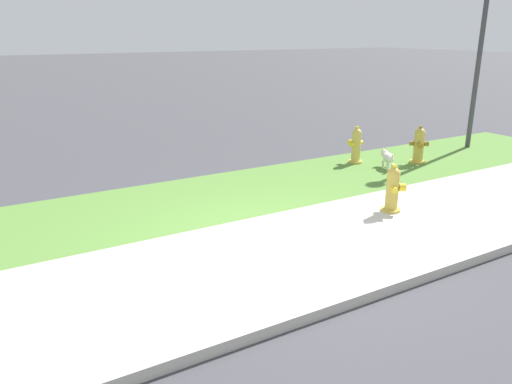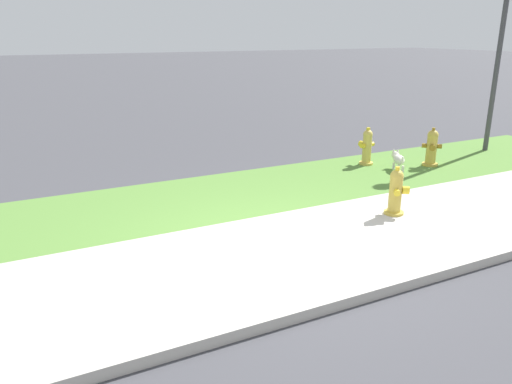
{
  "view_description": "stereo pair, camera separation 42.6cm",
  "coord_description": "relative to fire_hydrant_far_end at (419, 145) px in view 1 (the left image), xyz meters",
  "views": [
    {
      "loc": [
        -3.25,
        -4.68,
        2.63
      ],
      "look_at": [
        0.26,
        1.26,
        0.4
      ],
      "focal_mm": 35.0,
      "sensor_mm": 36.0,
      "label": 1
    },
    {
      "loc": [
        -2.88,
        -4.88,
        2.63
      ],
      "look_at": [
        0.26,
        1.26,
        0.4
      ],
      "focal_mm": 35.0,
      "sensor_mm": 36.0,
      "label": 2
    }
  ],
  "objects": [
    {
      "name": "grass_verge",
      "position": [
        -4.81,
        0.17,
        -0.37
      ],
      "size": [
        18.0,
        2.43,
        0.01
      ],
      "primitive_type": "cube",
      "color": "#568438",
      "rests_on": "ground"
    },
    {
      "name": "sidewalk_pavement",
      "position": [
        -4.81,
        -2.3,
        -0.37
      ],
      "size": [
        18.0,
        2.52,
        0.01
      ],
      "primitive_type": "cube",
      "color": "#BCB7AD",
      "rests_on": "ground"
    },
    {
      "name": "street_curb",
      "position": [
        -4.81,
        -3.64,
        -0.32
      ],
      "size": [
        18.0,
        0.16,
        0.12
      ],
      "primitive_type": "cube",
      "color": "#BCB7AD",
      "rests_on": "ground"
    },
    {
      "name": "street_lamp",
      "position": [
        2.18,
        0.44,
        2.6
      ],
      "size": [
        0.32,
        0.32,
        4.48
      ],
      "color": "#3D3D42",
      "rests_on": "ground"
    },
    {
      "name": "fire_hydrant_across_street",
      "position": [
        -1.11,
        0.68,
        -0.01
      ],
      "size": [
        0.37,
        0.34,
        0.77
      ],
      "rotation": [
        0.0,
        0.0,
        0.16
      ],
      "color": "gold",
      "rests_on": "ground"
    },
    {
      "name": "fire_hydrant_by_grass_verge",
      "position": [
        -2.63,
        -1.87,
        -0.02
      ],
      "size": [
        0.34,
        0.35,
        0.74
      ],
      "rotation": [
        0.0,
        0.0,
        4.1
      ],
      "color": "gold",
      "rests_on": "ground"
    },
    {
      "name": "small_white_dog",
      "position": [
        -0.84,
        0.03,
        -0.15
      ],
      "size": [
        0.35,
        0.51,
        0.39
      ],
      "rotation": [
        0.0,
        0.0,
        1.13
      ],
      "color": "silver",
      "rests_on": "ground"
    },
    {
      "name": "fire_hydrant_far_end",
      "position": [
        0.0,
        0.0,
        0.0
      ],
      "size": [
        0.35,
        0.35,
        0.78
      ],
      "rotation": [
        0.0,
        0.0,
        2.41
      ],
      "color": "gold",
      "rests_on": "ground"
    },
    {
      "name": "ground_plane",
      "position": [
        -4.81,
        -2.3,
        -0.38
      ],
      "size": [
        120.0,
        120.0,
        0.0
      ],
      "primitive_type": "plane",
      "color": "#424247"
    }
  ]
}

